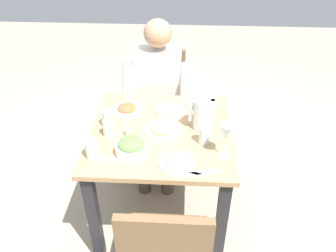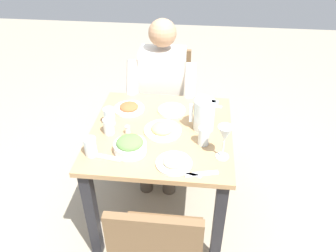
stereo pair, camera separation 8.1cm
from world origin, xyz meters
TOP-DOWN VIEW (x-y plane):
  - ground_plane at (0.00, 0.00)m, footprint 8.00×8.00m
  - dining_table at (0.00, 0.00)m, footprint 0.83×0.83m
  - chair_near at (0.06, -0.70)m, footprint 0.40×0.40m
  - diner_near at (0.06, -0.49)m, footprint 0.48×0.53m
  - water_pitcher at (-0.24, -0.05)m, footprint 0.16×0.12m
  - salad_bowl at (0.14, 0.21)m, footprint 0.18×0.18m
  - plate_yoghurt at (-0.04, -0.21)m, footprint 0.17×0.17m
  - plate_fries at (-0.01, 0.01)m, footprint 0.22×0.22m
  - plate_rice_curry at (0.23, -0.20)m, footprint 0.19×0.19m
  - plate_beans at (-0.10, 0.29)m, footprint 0.19×0.19m
  - water_glass_far_right at (0.30, 0.06)m, footprint 0.06×0.06m
  - water_glass_near_right at (0.34, 0.26)m, footprint 0.07×0.07m
  - water_glass_far_left at (-0.25, 0.10)m, footprint 0.06×0.06m
  - water_glass_near_left at (-0.23, -0.24)m, footprint 0.07×0.07m
  - water_glass_center at (0.31, -0.03)m, footprint 0.07×0.07m
  - wine_glass at (-0.35, 0.21)m, footprint 0.08×0.08m
  - salt_shaker at (0.19, 0.06)m, footprint 0.03×0.03m
  - fork_near at (-0.25, 0.35)m, footprint 0.17×0.07m
  - knife_near at (-0.16, 0.35)m, footprint 0.18×0.07m
  - fork_far at (0.26, 0.28)m, footprint 0.17×0.05m
  - knife_far at (-0.27, -0.31)m, footprint 0.19×0.05m

SIDE VIEW (x-z plane):
  - ground_plane at x=0.00m, z-range 0.00..0.00m
  - chair_near at x=0.06m, z-range 0.06..0.94m
  - dining_table at x=0.00m, z-range 0.22..0.93m
  - diner_near at x=0.06m, z-range 0.06..1.23m
  - fork_near at x=-0.25m, z-range 0.70..0.71m
  - knife_near at x=-0.16m, z-range 0.70..0.71m
  - fork_far at x=0.26m, z-range 0.70..0.71m
  - knife_far at x=-0.27m, z-range 0.70..0.71m
  - plate_yoghurt at x=-0.04m, z-range 0.70..0.74m
  - plate_beans at x=-0.10m, z-range 0.70..0.74m
  - plate_rice_curry at x=0.23m, z-range 0.70..0.74m
  - plate_fries at x=-0.01m, z-range 0.70..0.75m
  - salt_shaker at x=0.19m, z-range 0.71..0.76m
  - salad_bowl at x=0.14m, z-range 0.70..0.79m
  - water_glass_far_right at x=0.30m, z-range 0.70..0.80m
  - water_glass_near_left at x=-0.23m, z-range 0.70..0.80m
  - water_glass_near_right at x=0.34m, z-range 0.70..0.81m
  - water_glass_center at x=0.31m, z-range 0.70..0.81m
  - water_glass_far_left at x=-0.25m, z-range 0.70..0.81m
  - water_pitcher at x=-0.24m, z-range 0.71..0.90m
  - wine_glass at x=-0.35m, z-range 0.75..0.94m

